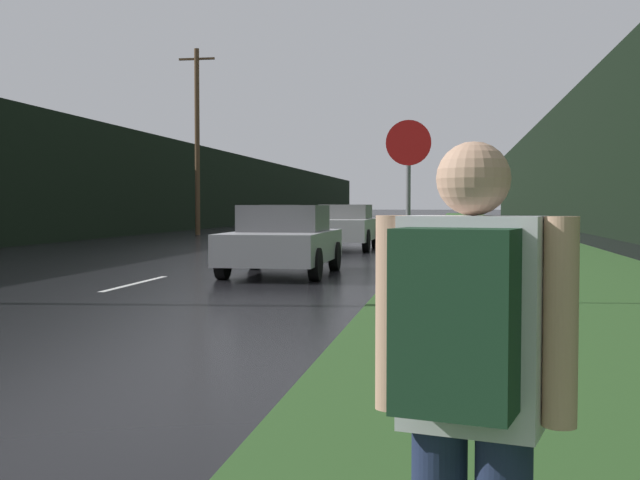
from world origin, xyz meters
The scene contains 12 objects.
grass_verge centered at (7.55, 40.00, 0.01)m, with size 6.00×240.00×0.02m, color #2D5123.
lane_stripe_c centered at (0.00, 15.20, 0.00)m, with size 0.12×3.00×0.01m, color silver.
lane_stripe_d centered at (0.00, 22.20, 0.00)m, with size 0.12×3.00×0.01m, color silver.
lane_stripe_e centered at (0.00, 29.20, 0.00)m, with size 0.12×3.00×0.01m, color silver.
treeline_far_side centered at (-10.55, 50.00, 2.57)m, with size 2.00×140.00×5.14m, color black.
treeline_near_side centered at (13.55, 50.00, 4.11)m, with size 2.00×140.00×8.21m, color black.
utility_pole_far centered at (-6.63, 39.09, 4.68)m, with size 1.80×0.24×9.10m.
stop_sign centered at (5.13, 13.06, 1.65)m, with size 0.67×0.07×2.70m.
hitchhiker_with_backpack centered at (5.83, 3.41, 0.93)m, with size 0.55×0.46×1.61m.
car_passing_near centered at (2.27, 17.57, 0.72)m, with size 2.03×4.10×1.45m.
car_passing_far centered at (2.27, 27.35, 0.76)m, with size 1.91×4.63×1.48m.
car_oncoming centered at (-2.27, 38.31, 0.75)m, with size 1.94×4.21×1.49m.
Camera 1 is at (5.79, 1.21, 1.44)m, focal length 45.00 mm.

